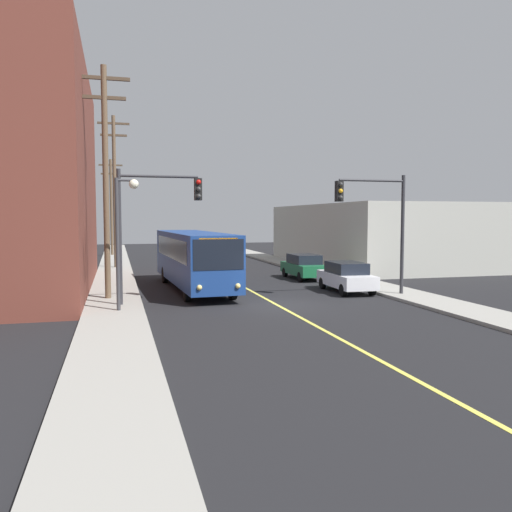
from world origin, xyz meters
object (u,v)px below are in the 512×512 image
city_bus (194,257)px  parked_car_green (304,266)px  utility_pole_mid (115,185)px  fire_hydrant (348,273)px  utility_pole_far (111,203)px  parked_car_white (346,276)px  street_lamp_left (123,224)px  utility_pole_near (106,172)px  traffic_signal_left_corner (155,211)px  traffic_signal_right_corner (375,212)px

city_bus → parked_car_green: city_bus is taller
utility_pole_mid → fire_hydrant: size_ratio=13.95×
city_bus → utility_pole_far: (-4.59, 27.71, 3.79)m
parked_car_white → utility_pole_far: (-12.43, 30.85, 4.76)m
city_bus → fire_hydrant: city_bus is taller
city_bus → street_lamp_left: street_lamp_left is taller
street_lamp_left → utility_pole_near: bearing=101.0°
parked_car_white → utility_pole_mid: size_ratio=0.38×
parked_car_green → fire_hydrant: (2.08, -2.30, -0.26)m
parked_car_green → traffic_signal_left_corner: size_ratio=0.74×
traffic_signal_right_corner → fire_hydrant: (1.44, 6.18, -3.72)m
parked_car_green → utility_pole_near: size_ratio=0.40×
parked_car_green → street_lamp_left: bearing=-139.7°
parked_car_white → traffic_signal_right_corner: traffic_signal_right_corner is taller
street_lamp_left → fire_hydrant: (13.68, 7.53, -3.16)m
utility_pole_mid → traffic_signal_right_corner: size_ratio=1.95×
utility_pole_mid → utility_pole_far: utility_pole_mid is taller
traffic_signal_left_corner → utility_pole_far: bearing=93.7°
parked_car_green → street_lamp_left: 15.48m
utility_pole_mid → street_lamp_left: 20.18m
utility_pole_near → traffic_signal_right_corner: size_ratio=1.83×
parked_car_white → utility_pole_far: utility_pole_far is taller
traffic_signal_right_corner → fire_hydrant: size_ratio=7.14×
parked_car_white → fire_hydrant: 4.43m
traffic_signal_right_corner → fire_hydrant: bearing=76.9°
parked_car_green → utility_pole_far: utility_pole_far is taller
utility_pole_near → traffic_signal_left_corner: size_ratio=1.83×
parked_car_white → parked_car_green: bearing=91.2°
parked_car_white → utility_pole_far: 33.60m
utility_pole_far → parked_car_green: bearing=-63.4°
parked_car_white → city_bus: bearing=158.2°
traffic_signal_left_corner → fire_hydrant: traffic_signal_left_corner is taller
fire_hydrant → utility_pole_far: bearing=118.2°
city_bus → traffic_signal_right_corner: bearing=-32.7°
parked_car_white → traffic_signal_left_corner: 11.08m
city_bus → traffic_signal_right_corner: 10.23m
parked_car_green → utility_pole_mid: (-11.92, 10.15, 5.70)m
utility_pole_near → parked_car_green: bearing=26.9°
street_lamp_left → fire_hydrant: size_ratio=6.55×
traffic_signal_left_corner → fire_hydrant: 14.17m
utility_pole_far → fire_hydrant: size_ratio=11.80×
parked_car_green → traffic_signal_right_corner: traffic_signal_right_corner is taller
traffic_signal_right_corner → traffic_signal_left_corner: bearing=179.4°
utility_pole_far → traffic_signal_left_corner: 33.04m
parked_car_white → utility_pole_far: size_ratio=0.45×
parked_car_white → utility_pole_near: size_ratio=0.41×
utility_pole_near → street_lamp_left: utility_pole_near is taller
traffic_signal_left_corner → fire_hydrant: (12.26, 6.06, -3.72)m
parked_car_white → traffic_signal_left_corner: traffic_signal_left_corner is taller
city_bus → utility_pole_near: utility_pole_near is taller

